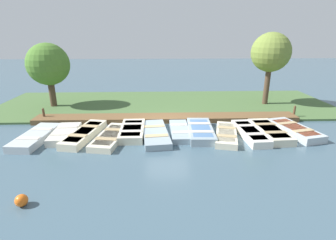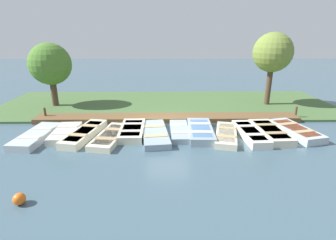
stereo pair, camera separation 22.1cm
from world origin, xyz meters
name	(u,v)px [view 1 (the left image)]	position (x,y,z in m)	size (l,w,h in m)	color
ground_plane	(167,129)	(0.00, 0.00, 0.00)	(80.00, 80.00, 0.00)	#425B6B
shore_bank	(165,104)	(-5.00, 0.00, 0.06)	(8.00, 24.00, 0.13)	#476638
dock_walkway	(167,118)	(-1.45, 0.00, 0.15)	(1.28, 15.78, 0.30)	brown
rowboat_0	(36,137)	(1.39, -6.60, 0.19)	(3.34, 1.46, 0.39)	#B2BCC1
rowboat_1	(65,134)	(1.04, -5.29, 0.19)	(2.67, 1.25, 0.39)	beige
rowboat_2	(84,134)	(1.09, -4.28, 0.19)	(3.66, 1.65, 0.39)	beige
rowboat_3	(111,137)	(1.44, -2.88, 0.16)	(3.45, 1.70, 0.33)	beige
rowboat_4	(132,131)	(0.75, -1.88, 0.20)	(2.91, 1.23, 0.41)	beige
rowboat_5	(155,134)	(1.12, -0.67, 0.17)	(3.68, 1.63, 0.34)	#8C9EA8
rowboat_6	(180,131)	(0.78, 0.62, 0.16)	(2.93, 0.99, 0.33)	#8C9EA8
rowboat_7	(201,131)	(0.91, 1.71, 0.21)	(3.29, 1.38, 0.42)	#8C9EA8
rowboat_8	(226,134)	(1.33, 2.97, 0.16)	(3.32, 1.73, 0.33)	beige
rowboat_9	(250,133)	(1.26, 4.22, 0.20)	(3.29, 1.12, 0.39)	silver
rowboat_10	(270,131)	(1.08, 5.32, 0.20)	(3.27, 1.31, 0.40)	beige
rowboat_11	(294,130)	(0.95, 6.70, 0.20)	(3.34, 1.93, 0.41)	#B2BCC1
mooring_post_near	(44,115)	(-1.60, -7.39, 0.42)	(0.14, 0.14, 0.83)	brown
mooring_post_far	(294,112)	(-1.60, 7.93, 0.42)	(0.14, 0.14, 0.83)	brown
buoy	(21,200)	(6.65, -4.74, 0.19)	(0.39, 0.39, 0.39)	orange
park_tree_far_left	(48,65)	(-4.62, -7.95, 3.01)	(2.84, 2.84, 4.47)	#4C3828
park_tree_left	(271,53)	(-4.71, 7.32, 3.74)	(2.70, 2.70, 5.14)	#4C3828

